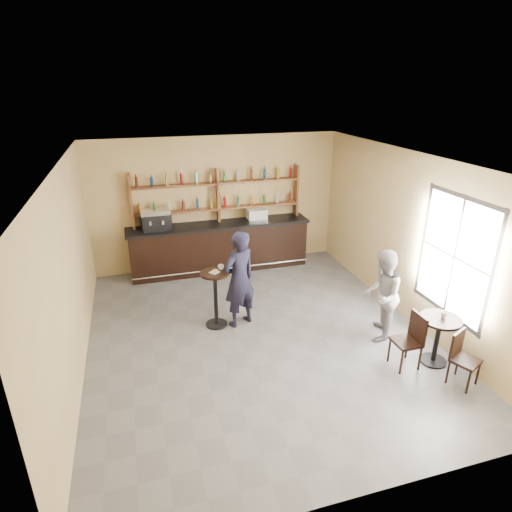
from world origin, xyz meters
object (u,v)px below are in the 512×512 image
object	(u,v)px
bar_counter	(220,247)
chair_south	(466,360)
pedestal_table	(216,299)
pastry_case	(257,215)
espresso_machine	(156,220)
patron_second	(381,295)
man_main	(239,279)
cafe_table	(437,340)
chair_west	(406,341)

from	to	relation	value
bar_counter	chair_south	xyz separation A→B (m)	(2.68, -5.34, -0.16)
pedestal_table	chair_south	xyz separation A→B (m)	(3.31, -2.76, -0.12)
bar_counter	pastry_case	bearing A→B (deg)	0.00
bar_counter	chair_south	size ratio (longest dim) A/B	5.05
espresso_machine	patron_second	distance (m)	5.26
man_main	patron_second	xyz separation A→B (m)	(2.31, -1.14, -0.10)
man_main	chair_south	world-z (taller)	man_main
espresso_machine	man_main	bearing A→B (deg)	-70.26
cafe_table	chair_south	size ratio (longest dim) A/B	0.96
chair_south	patron_second	distance (m)	1.70
bar_counter	patron_second	distance (m)	4.35
espresso_machine	cafe_table	size ratio (longest dim) A/B	0.78
espresso_machine	patron_second	world-z (taller)	patron_second
chair_south	chair_west	bearing A→B (deg)	107.78
patron_second	chair_west	bearing A→B (deg)	30.65
pastry_case	chair_south	size ratio (longest dim) A/B	0.55
bar_counter	cafe_table	xyz separation A→B (m)	(2.63, -4.74, -0.18)
bar_counter	chair_west	size ratio (longest dim) A/B	4.67
chair_west	chair_south	bearing A→B (deg)	42.16
cafe_table	chair_west	distance (m)	0.55
pastry_case	cafe_table	distance (m)	5.11
pedestal_table	patron_second	bearing A→B (deg)	-23.67
chair_west	cafe_table	bearing A→B (deg)	84.26
espresso_machine	pastry_case	distance (m)	2.41
patron_second	espresso_machine	bearing A→B (deg)	-102.39
pastry_case	chair_south	bearing A→B (deg)	-64.56
chair_south	espresso_machine	bearing A→B (deg)	102.96
espresso_machine	chair_south	world-z (taller)	espresso_machine
pastry_case	espresso_machine	bearing A→B (deg)	-172.69
chair_west	pedestal_table	bearing A→B (deg)	-128.53
pedestal_table	patron_second	distance (m)	3.03
bar_counter	chair_south	distance (m)	5.97
pedestal_table	chair_west	distance (m)	3.43
pastry_case	man_main	xyz separation A→B (m)	(-1.11, -2.64, -0.38)
pedestal_table	chair_west	world-z (taller)	pedestal_table
patron_second	cafe_table	bearing A→B (deg)	61.53
bar_counter	cafe_table	bearing A→B (deg)	-60.91
pastry_case	patron_second	xyz separation A→B (m)	(1.20, -3.78, -0.49)
pedestal_table	man_main	bearing A→B (deg)	-8.99
chair_south	man_main	bearing A→B (deg)	111.81
chair_south	patron_second	bearing A→B (deg)	84.48
man_main	chair_south	xyz separation A→B (m)	(2.86, -2.69, -0.51)
pedestal_table	pastry_case	bearing A→B (deg)	58.78
bar_counter	pastry_case	world-z (taller)	pastry_case
pedestal_table	man_main	world-z (taller)	man_main
espresso_machine	man_main	world-z (taller)	man_main
bar_counter	man_main	bearing A→B (deg)	-93.83
patron_second	bar_counter	bearing A→B (deg)	-116.55
pedestal_table	chair_south	size ratio (longest dim) A/B	1.28
espresso_machine	patron_second	size ratio (longest dim) A/B	0.39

